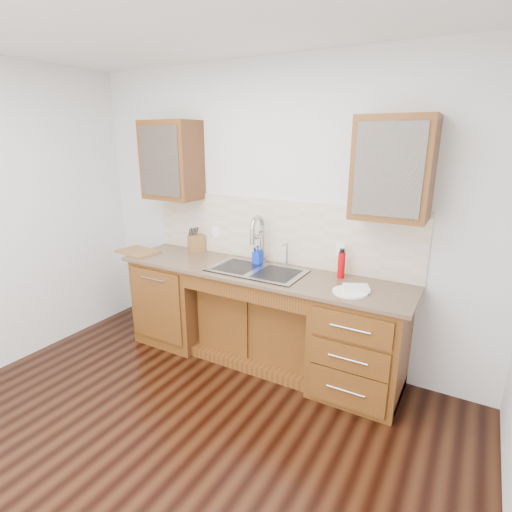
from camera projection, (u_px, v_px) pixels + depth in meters
The scene contains 24 objects.
ground at pixel (151, 469), 2.63m from camera, with size 4.00×3.50×0.10m, color black.
wall_back at pixel (277, 215), 3.72m from camera, with size 4.00×0.10×2.70m, color silver.
base_cabinet_left at pixel (178, 298), 4.13m from camera, with size 0.70×0.62×0.88m, color #593014.
base_cabinet_center at pixel (263, 323), 3.78m from camera, with size 1.20×0.44×0.70m, color #593014.
base_cabinet_right at pixel (360, 343), 3.23m from camera, with size 0.70×0.62×0.88m, color #593014.
countertop at pixel (257, 272), 3.54m from camera, with size 2.70×0.65×0.03m, color #84705B.
backsplash at pixel (274, 231), 3.71m from camera, with size 2.70×0.02×0.59m, color beige.
sink at pixel (257, 280), 3.55m from camera, with size 0.84×0.46×0.19m, color #9E9EA5.
faucet at pixel (262, 242), 3.69m from camera, with size 0.04×0.04×0.40m, color #999993.
filter_tap at pixel (287, 254), 3.60m from camera, with size 0.02×0.02×0.24m, color #999993.
upper_cabinet_left at pixel (172, 160), 3.90m from camera, with size 0.55×0.34×0.75m, color #593014.
upper_cabinet_right at pixel (393, 169), 2.91m from camera, with size 0.55×0.34×0.75m, color #593014.
outlet_left at pixel (216, 232), 4.03m from camera, with size 0.08×0.01×0.12m, color white.
outlet_right at pixel (341, 249), 3.42m from camera, with size 0.08×0.01×0.12m, color white.
soap_bottle at pixel (258, 255), 3.68m from camera, with size 0.08×0.08×0.18m, color #0D2BC8.
water_bottle at pixel (341, 265), 3.32m from camera, with size 0.06×0.06×0.22m, color #B20107.
plate at pixel (350, 292), 3.03m from camera, with size 0.27×0.27×0.01m, color white.
dish_towel at pixel (356, 288), 3.04m from camera, with size 0.19×0.14×0.03m, color white.
knife_block at pixel (196, 243), 4.11m from camera, with size 0.10×0.16×0.17m, color brown.
cutting_board at pixel (138, 252), 4.08m from camera, with size 0.41×0.29×0.02m, color brown.
cup_left_a at pixel (163, 166), 3.97m from camera, with size 0.11×0.11×0.09m, color white.
cup_left_b at pixel (180, 166), 3.87m from camera, with size 0.10×0.10×0.10m, color silver.
cup_right_a at pixel (382, 175), 2.96m from camera, with size 0.12×0.12×0.10m, color white.
cup_right_b at pixel (409, 177), 2.87m from camera, with size 0.09×0.09×0.08m, color white.
Camera 1 is at (1.65, -1.49, 2.05)m, focal length 28.00 mm.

